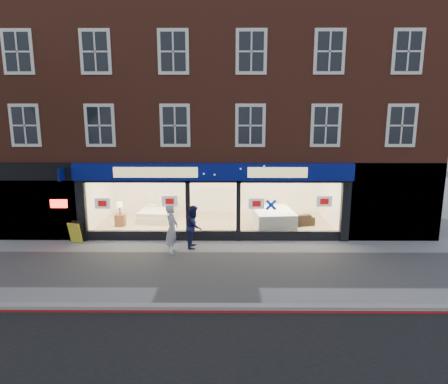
{
  "coord_description": "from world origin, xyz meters",
  "views": [
    {
      "loc": [
        0.55,
        -13.08,
        5.41
      ],
      "look_at": [
        0.45,
        2.5,
        2.2
      ],
      "focal_mm": 32.0,
      "sensor_mm": 36.0,
      "label": 1
    }
  ],
  "objects_px": {
    "sofa": "(294,220)",
    "a_board": "(76,232)",
    "mattress_stack": "(273,219)",
    "pedestrian_grey": "(172,229)",
    "display_bed": "(157,213)",
    "pedestrian_blue": "(194,226)"
  },
  "relations": [
    {
      "from": "a_board",
      "to": "pedestrian_blue",
      "type": "relative_size",
      "value": 0.52
    },
    {
      "from": "pedestrian_grey",
      "to": "pedestrian_blue",
      "type": "bearing_deg",
      "value": -42.27
    },
    {
      "from": "sofa",
      "to": "a_board",
      "type": "distance_m",
      "value": 9.64
    },
    {
      "from": "sofa",
      "to": "a_board",
      "type": "bearing_deg",
      "value": -4.54
    },
    {
      "from": "pedestrian_grey",
      "to": "a_board",
      "type": "bearing_deg",
      "value": 84.49
    },
    {
      "from": "display_bed",
      "to": "mattress_stack",
      "type": "relative_size",
      "value": 0.89
    },
    {
      "from": "display_bed",
      "to": "mattress_stack",
      "type": "bearing_deg",
      "value": -9.11
    },
    {
      "from": "a_board",
      "to": "pedestrian_grey",
      "type": "xyz_separation_m",
      "value": [
        4.14,
        -1.14,
        0.49
      ]
    },
    {
      "from": "sofa",
      "to": "pedestrian_grey",
      "type": "height_order",
      "value": "pedestrian_grey"
    },
    {
      "from": "mattress_stack",
      "to": "a_board",
      "type": "height_order",
      "value": "mattress_stack"
    },
    {
      "from": "mattress_stack",
      "to": "pedestrian_grey",
      "type": "relative_size",
      "value": 1.24
    },
    {
      "from": "display_bed",
      "to": "sofa",
      "type": "relative_size",
      "value": 1.1
    },
    {
      "from": "pedestrian_grey",
      "to": "mattress_stack",
      "type": "bearing_deg",
      "value": -45.67
    },
    {
      "from": "sofa",
      "to": "pedestrian_blue",
      "type": "xyz_separation_m",
      "value": [
        -4.45,
        -2.76,
        0.48
      ]
    },
    {
      "from": "sofa",
      "to": "pedestrian_grey",
      "type": "relative_size",
      "value": 1.0
    },
    {
      "from": "sofa",
      "to": "pedestrian_blue",
      "type": "height_order",
      "value": "pedestrian_blue"
    },
    {
      "from": "mattress_stack",
      "to": "a_board",
      "type": "bearing_deg",
      "value": -168.1
    },
    {
      "from": "sofa",
      "to": "a_board",
      "type": "relative_size",
      "value": 2.12
    },
    {
      "from": "mattress_stack",
      "to": "pedestrian_grey",
      "type": "bearing_deg",
      "value": -145.49
    },
    {
      "from": "display_bed",
      "to": "sofa",
      "type": "distance_m",
      "value": 6.64
    },
    {
      "from": "display_bed",
      "to": "pedestrian_blue",
      "type": "height_order",
      "value": "pedestrian_blue"
    },
    {
      "from": "sofa",
      "to": "pedestrian_grey",
      "type": "bearing_deg",
      "value": 14.83
    }
  ]
}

